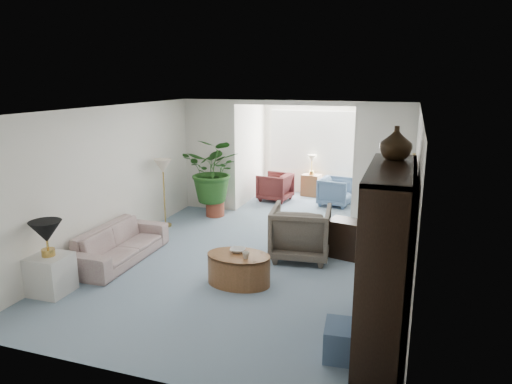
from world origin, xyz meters
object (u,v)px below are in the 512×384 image
(sofa, at_px, (120,244))
(sunroom_table, at_px, (311,185))
(cabinet_urn, at_px, (396,143))
(framed_picture, at_px, (414,174))
(table_lamp, at_px, (46,232))
(coffee_cup, at_px, (246,255))
(floor_lamp, at_px, (163,166))
(side_table_dark, at_px, (345,238))
(plant_pot, at_px, (215,209))
(coffee_bowl, at_px, (238,250))
(entertainment_cabinet, at_px, (386,259))
(sunroom_chair_blue, at_px, (336,192))
(wingback_chair, at_px, (301,232))
(end_table, at_px, (51,274))
(coffee_table, at_px, (239,269))
(ottoman, at_px, (346,341))
(sunroom_chair_maroon, at_px, (275,187))

(sofa, xyz_separation_m, sunroom_table, (2.10, 5.32, -0.01))
(cabinet_urn, bearing_deg, framed_picture, 76.37)
(table_lamp, bearing_deg, coffee_cup, 21.96)
(table_lamp, relative_size, floor_lamp, 1.22)
(side_table_dark, distance_m, plant_pot, 3.39)
(coffee_bowl, height_order, plant_pot, coffee_bowl)
(entertainment_cabinet, relative_size, sunroom_chair_blue, 2.79)
(wingback_chair, distance_m, cabinet_urn, 2.90)
(sofa, distance_m, plant_pot, 2.90)
(entertainment_cabinet, relative_size, cabinet_urn, 5.34)
(cabinet_urn, height_order, plant_pot, cabinet_urn)
(entertainment_cabinet, bearing_deg, floor_lamp, 145.94)
(end_table, bearing_deg, side_table_dark, 36.25)
(entertainment_cabinet, bearing_deg, sunroom_table, 108.62)
(coffee_table, bearing_deg, ottoman, -37.93)
(plant_pot, relative_size, sunroom_chair_blue, 0.55)
(entertainment_cabinet, height_order, sunroom_table, entertainment_cabinet)
(entertainment_cabinet, bearing_deg, side_table_dark, 106.91)
(framed_picture, bearing_deg, side_table_dark, 132.51)
(end_table, height_order, sunroom_chair_blue, sunroom_chair_blue)
(table_lamp, relative_size, sunroom_chair_blue, 0.60)
(side_table_dark, bearing_deg, plant_pot, 153.84)
(plant_pot, distance_m, sunroom_chair_maroon, 1.93)
(sunroom_chair_maroon, bearing_deg, side_table_dark, 42.46)
(sofa, height_order, end_table, sofa)
(end_table, bearing_deg, sofa, 81.57)
(coffee_bowl, relative_size, coffee_cup, 2.21)
(coffee_table, distance_m, entertainment_cabinet, 2.43)
(sunroom_chair_blue, bearing_deg, coffee_table, -179.44)
(framed_picture, bearing_deg, coffee_cup, -164.49)
(coffee_cup, xyz_separation_m, sunroom_table, (-0.24, 5.65, -0.22))
(wingback_chair, xyz_separation_m, cabinet_urn, (1.47, -1.74, 1.79))
(cabinet_urn, xyz_separation_m, sunroom_table, (-2.19, 5.99, -1.96))
(sunroom_chair_blue, relative_size, sunroom_table, 1.32)
(sunroom_chair_maroon, height_order, sunroom_table, sunroom_chair_maroon)
(floor_lamp, height_order, coffee_table, floor_lamp)
(coffee_bowl, relative_size, sunroom_chair_maroon, 0.30)
(wingback_chair, distance_m, ottoman, 2.90)
(end_table, relative_size, table_lamp, 1.26)
(end_table, bearing_deg, coffee_cup, 21.96)
(cabinet_urn, distance_m, sunroom_chair_blue, 5.76)
(table_lamp, bearing_deg, cabinet_urn, 8.61)
(plant_pot, relative_size, sunroom_chair_maroon, 0.54)
(coffee_bowl, distance_m, entertainment_cabinet, 2.45)
(end_table, relative_size, side_table_dark, 0.87)
(floor_lamp, height_order, sunroom_chair_maroon, floor_lamp)
(ottoman, distance_m, sunroom_chair_maroon, 6.68)
(table_lamp, distance_m, sunroom_chair_maroon, 6.14)
(floor_lamp, xyz_separation_m, sunroom_chair_maroon, (1.54, 2.71, -0.91))
(end_table, relative_size, coffee_bowl, 2.44)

